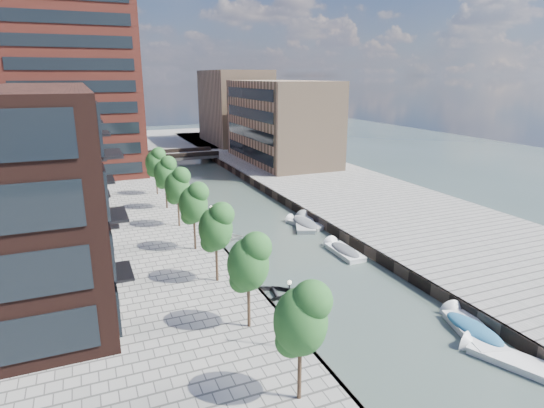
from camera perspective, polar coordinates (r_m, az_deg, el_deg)
water at (r=57.24m, az=-4.75°, el=-0.28°), size 300.00×300.00×0.00m
quay_right at (r=63.66m, az=9.07°, el=1.69°), size 20.00×140.00×1.00m
quay_wall_left at (r=55.62m, az=-10.74°, el=-0.45°), size 0.25×140.00×1.00m
quay_wall_right at (r=59.18m, az=0.86°, el=0.81°), size 0.25×140.00×1.00m
far_closure at (r=114.67m, az=-14.19°, el=7.65°), size 80.00×40.00×1.00m
apartment_block at (r=43.24m, az=-26.63°, el=3.73°), size 8.00×38.00×14.00m
tower at (r=77.41m, az=-23.67°, el=14.67°), size 18.00×18.00×30.00m
tan_block_near at (r=81.67m, az=1.11°, el=10.31°), size 12.00×25.00×14.00m
tan_block_far at (r=105.83m, az=-4.69°, el=12.06°), size 12.00×20.00×16.00m
bridge at (r=87.25m, az=-11.34°, el=5.98°), size 13.00×6.00×1.30m
tree_0 at (r=21.14m, az=3.61°, el=-13.96°), size 2.50×2.50×5.95m
tree_1 at (r=26.94m, az=-3.02°, el=-7.13°), size 2.50×2.50×5.95m
tree_2 at (r=33.20m, az=-7.11°, el=-2.74°), size 2.50×2.50×5.95m
tree_3 at (r=39.71m, az=-9.86°, el=0.24°), size 2.50×2.50×5.95m
tree_4 at (r=46.37m, az=-11.83°, el=2.38°), size 2.50×2.50×5.95m
tree_5 at (r=53.11m, az=-13.31°, el=3.98°), size 2.50×2.50×5.95m
tree_6 at (r=59.91m, az=-14.45°, el=5.21°), size 2.50×2.50×5.95m
lamp_0 at (r=25.66m, az=2.18°, el=-12.81°), size 0.24×0.24×4.12m
lamp_1 at (r=39.59m, az=-7.58°, el=-2.42°), size 0.24×0.24×4.12m
lamp_2 at (r=54.66m, az=-12.03°, el=2.46°), size 0.24×0.24×4.12m
sloop_0 at (r=32.28m, az=2.48°, el=-13.52°), size 4.33×3.16×0.88m
sloop_1 at (r=34.37m, az=-0.76°, el=-11.56°), size 4.89×3.76×0.94m
sloop_2 at (r=31.16m, az=2.53°, el=-14.67°), size 5.08×4.12×0.93m
sloop_3 at (r=45.84m, az=-6.78°, el=-4.48°), size 5.90×5.12×1.02m
sloop_4 at (r=59.51m, az=-10.58°, el=0.13°), size 5.29×4.28×0.97m
motorboat_0 at (r=32.71m, az=23.52°, el=-14.08°), size 3.24×5.60×1.77m
motorboat_1 at (r=42.72m, az=8.80°, el=-5.81°), size 1.78×5.02×1.67m
motorboat_2 at (r=30.72m, az=26.51°, el=-16.77°), size 3.51×5.14×1.63m
motorboat_3 at (r=49.92m, az=3.98°, el=-2.46°), size 3.30×4.94×1.56m
motorboat_4 at (r=49.84m, az=4.12°, el=-2.45°), size 4.00×5.97×1.89m
car at (r=75.75m, az=-0.36°, el=4.98°), size 2.26×3.69×1.17m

